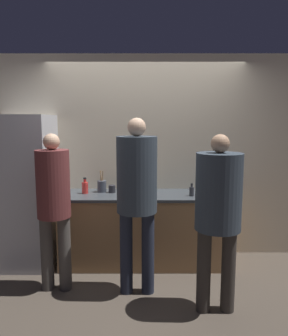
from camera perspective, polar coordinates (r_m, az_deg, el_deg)
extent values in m
plane|color=#4C4238|center=(3.97, 0.01, -18.22)|extent=(14.00, 14.00, 0.00)
cube|color=beige|center=(4.28, -0.03, 1.94)|extent=(5.20, 0.06, 2.60)
cube|color=#9E754C|center=(4.16, -0.01, -10.66)|extent=(2.05, 0.65, 0.85)
cube|color=#383D42|center=(4.03, -0.01, -4.72)|extent=(2.08, 0.68, 0.03)
cube|color=#B7B7BC|center=(4.25, -20.41, -3.82)|extent=(0.71, 0.67, 1.84)
cylinder|color=#4C4742|center=(3.68, -16.78, -14.06)|extent=(0.13, 0.13, 0.79)
cylinder|color=#4C4742|center=(3.63, -13.87, -14.24)|extent=(0.13, 0.13, 0.79)
cylinder|color=brown|center=(3.45, -15.80, -2.69)|extent=(0.34, 0.34, 0.69)
sphere|color=#DBAD89|center=(3.39, -16.08, 4.42)|extent=(0.16, 0.16, 0.16)
cylinder|color=#232838|center=(3.46, -3.34, -14.48)|extent=(0.13, 0.13, 0.86)
cylinder|color=#232838|center=(3.46, 0.44, -14.50)|extent=(0.13, 0.13, 0.86)
cylinder|color=#333D47|center=(3.24, -1.50, -1.16)|extent=(0.40, 0.40, 0.76)
sphere|color=#DBAD89|center=(3.19, -1.53, 7.15)|extent=(0.18, 0.18, 0.18)
cylinder|color=#38332D|center=(3.22, 10.13, -17.12)|extent=(0.13, 0.13, 0.79)
cylinder|color=#38332D|center=(3.27, 14.24, -16.87)|extent=(0.13, 0.13, 0.79)
cylinder|color=#333D47|center=(3.00, 12.63, -4.04)|extent=(0.41, 0.41, 0.69)
sphere|color=tan|center=(2.94, 12.89, 4.17)|extent=(0.17, 0.17, 0.17)
cylinder|color=beige|center=(4.14, -1.78, -3.50)|extent=(0.29, 0.29, 0.09)
ellipsoid|color=yellow|center=(4.13, -1.28, -2.62)|extent=(0.15, 0.12, 0.04)
cylinder|color=#3D424C|center=(4.14, -7.60, -3.19)|extent=(0.11, 0.11, 0.14)
cylinder|color=#99754C|center=(4.13, -7.79, -1.89)|extent=(0.01, 0.05, 0.21)
cylinder|color=#99754C|center=(4.13, -7.47, -1.87)|extent=(0.03, 0.04, 0.21)
cylinder|color=#99754C|center=(4.12, -7.64, -1.91)|extent=(0.05, 0.01, 0.21)
cylinder|color=#333338|center=(3.94, 8.05, -4.07)|extent=(0.06, 0.06, 0.11)
cylinder|color=#333338|center=(3.92, 8.07, -3.07)|extent=(0.03, 0.03, 0.03)
cylinder|color=black|center=(3.92, 8.08, -2.74)|extent=(0.03, 0.03, 0.01)
cylinder|color=red|center=(4.09, -10.48, -3.43)|extent=(0.08, 0.08, 0.14)
cylinder|color=red|center=(4.07, -10.51, -2.18)|extent=(0.03, 0.03, 0.04)
cylinder|color=black|center=(4.07, -10.53, -1.77)|extent=(0.04, 0.04, 0.02)
cylinder|color=#28282D|center=(4.10, -5.83, -3.63)|extent=(0.09, 0.09, 0.09)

